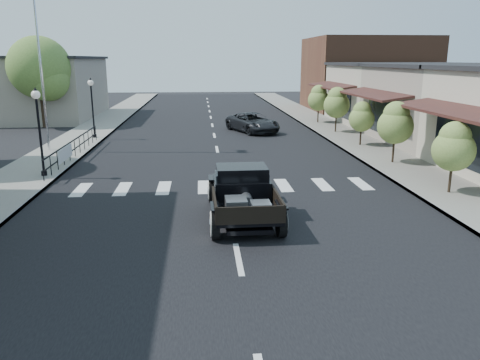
{
  "coord_description": "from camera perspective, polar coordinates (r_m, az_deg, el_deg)",
  "views": [
    {
      "loc": [
        -0.89,
        -14.02,
        4.97
      ],
      "look_at": [
        0.4,
        1.24,
        1.0
      ],
      "focal_mm": 35.0,
      "sensor_mm": 36.0,
      "label": 1
    }
  ],
  "objects": [
    {
      "name": "storefront_far",
      "position": [
        39.46,
        19.22,
        9.79
      ],
      "size": [
        10.0,
        9.0,
        4.5
      ],
      "primitive_type": "cube",
      "color": "beige",
      "rests_on": "ground"
    },
    {
      "name": "ground",
      "position": [
        14.9,
        -1.13,
        -4.95
      ],
      "size": [
        120.0,
        120.0,
        0.0
      ],
      "primitive_type": "plane",
      "color": "black",
      "rests_on": "ground"
    },
    {
      "name": "small_tree_e",
      "position": [
        37.4,
        9.54,
        9.08
      ],
      "size": [
        1.67,
        1.67,
        2.78
      ],
      "primitive_type": null,
      "color": "olive",
      "rests_on": "sidewalk_right"
    },
    {
      "name": "sidewalk_right",
      "position": [
        30.89,
        12.99,
        5.04
      ],
      "size": [
        3.0,
        80.0,
        0.15
      ],
      "primitive_type": "cube",
      "color": "gray",
      "rests_on": "ground"
    },
    {
      "name": "small_tree_c",
      "position": [
        27.87,
        14.57,
        6.61
      ],
      "size": [
        1.44,
        1.44,
        2.41
      ],
      "primitive_type": null,
      "color": "olive",
      "rests_on": "sidewalk_right"
    },
    {
      "name": "hotrod_pickup",
      "position": [
        14.83,
        0.29,
        -1.57
      ],
      "size": [
        2.36,
        4.96,
        1.71
      ],
      "primitive_type": null,
      "rotation": [
        0.0,
        0.0,
        0.01
      ],
      "color": "black",
      "rests_on": "ground"
    },
    {
      "name": "flagpole",
      "position": [
        27.36,
        -23.54,
        16.6
      ],
      "size": [
        0.12,
        0.12,
        12.71
      ],
      "primitive_type": "cylinder",
      "color": "silver",
      "rests_on": "sidewalk_left"
    },
    {
      "name": "lamp_post_b",
      "position": [
        21.32,
        -23.22,
        5.36
      ],
      "size": [
        0.36,
        0.36,
        3.71
      ],
      "primitive_type": null,
      "color": "black",
      "rests_on": "sidewalk_left"
    },
    {
      "name": "second_car",
      "position": [
        32.86,
        1.55,
        6.99
      ],
      "size": [
        3.88,
        5.24,
        1.32
      ],
      "primitive_type": "imported",
      "rotation": [
        0.0,
        0.0,
        0.4
      ],
      "color": "black",
      "rests_on": "ground"
    },
    {
      "name": "road",
      "position": [
        29.45,
        -3.04,
        4.82
      ],
      "size": [
        14.0,
        80.0,
        0.02
      ],
      "primitive_type": "cube",
      "color": "black",
      "rests_on": "ground"
    },
    {
      "name": "sidewalk_left",
      "position": [
        30.4,
        -19.32,
        4.45
      ],
      "size": [
        3.0,
        80.0,
        0.15
      ],
      "primitive_type": "cube",
      "color": "gray",
      "rests_on": "ground"
    },
    {
      "name": "banner",
      "position": [
        23.35,
        -20.47,
        2.45
      ],
      "size": [
        0.04,
        2.2,
        0.6
      ],
      "primitive_type": null,
      "color": "silver",
      "rests_on": "sidewalk_left"
    },
    {
      "name": "small_tree_a",
      "position": [
        18.85,
        24.48,
        2.38
      ],
      "size": [
        1.53,
        1.53,
        2.55
      ],
      "primitive_type": null,
      "color": "olive",
      "rests_on": "sidewalk_right"
    },
    {
      "name": "road_markings",
      "position": [
        24.54,
        -2.65,
        2.84
      ],
      "size": [
        12.0,
        60.0,
        0.06
      ],
      "primitive_type": null,
      "color": "silver",
      "rests_on": "ground"
    },
    {
      "name": "small_tree_d",
      "position": [
        32.66,
        11.67,
        8.32
      ],
      "size": [
        1.74,
        1.74,
        2.9
      ],
      "primitive_type": null,
      "color": "olive",
      "rests_on": "sidewalk_right"
    },
    {
      "name": "small_tree_b",
      "position": [
        23.49,
        18.34,
        5.43
      ],
      "size": [
        1.68,
        1.68,
        2.8
      ],
      "primitive_type": null,
      "color": "olive",
      "rests_on": "sidewalk_right"
    },
    {
      "name": "far_building_right",
      "position": [
        48.87,
        15.13,
        12.32
      ],
      "size": [
        11.0,
        10.0,
        7.0
      ],
      "primitive_type": "cube",
      "color": "brown",
      "rests_on": "ground"
    },
    {
      "name": "low_building_left",
      "position": [
        44.39,
        -23.74,
        10.14
      ],
      "size": [
        10.0,
        12.0,
        5.0
      ],
      "primitive_type": "cube",
      "color": "#9F9385",
      "rests_on": "ground"
    },
    {
      "name": "railing",
      "position": [
        25.23,
        -19.51,
        3.84
      ],
      "size": [
        0.08,
        10.0,
        1.0
      ],
      "primitive_type": null,
      "color": "black",
      "rests_on": "sidewalk_left"
    },
    {
      "name": "big_tree_far",
      "position": [
        37.88,
        -23.11,
        10.89
      ],
      "size": [
        4.51,
        4.51,
        6.62
      ],
      "primitive_type": null,
      "color": "#567733",
      "rests_on": "ground"
    },
    {
      "name": "lamp_post_c",
      "position": [
        30.9,
        -17.53,
        8.36
      ],
      "size": [
        0.36,
        0.36,
        3.71
      ],
      "primitive_type": null,
      "color": "black",
      "rests_on": "sidewalk_left"
    },
    {
      "name": "storefront_mid",
      "position": [
        31.46,
        25.81,
        8.15
      ],
      "size": [
        10.0,
        9.0,
        4.5
      ],
      "primitive_type": "cube",
      "color": "gray",
      "rests_on": "ground"
    }
  ]
}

